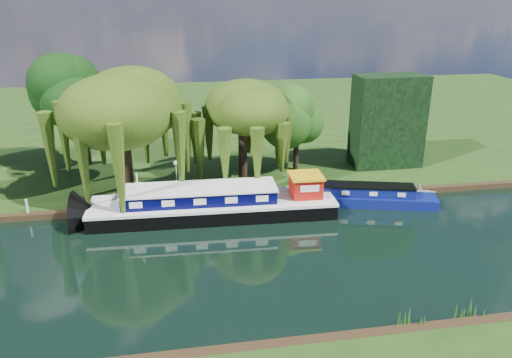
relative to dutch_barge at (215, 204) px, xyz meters
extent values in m
plane|color=black|center=(-3.12, -6.65, -0.91)|extent=(120.00, 120.00, 0.00)
cube|color=#17340E|center=(-3.12, 27.35, -0.68)|extent=(120.00, 52.00, 0.45)
cube|color=black|center=(-0.15, 0.01, -0.48)|extent=(17.34, 4.46, 1.15)
cube|color=silver|center=(-0.15, 0.01, 0.19)|extent=(17.44, 4.54, 0.21)
cube|color=#030333|center=(-1.10, 0.04, 0.76)|extent=(10.77, 3.14, 0.91)
cube|color=silver|center=(-1.10, 0.04, 1.27)|extent=(10.96, 3.34, 0.11)
cube|color=#9B120B|center=(6.54, -0.24, 1.03)|extent=(2.18, 2.18, 1.43)
cube|color=gold|center=(6.54, -0.24, 1.82)|extent=(2.43, 2.43, 0.15)
cylinder|color=silver|center=(-5.31, 0.20, 1.46)|extent=(0.10, 0.10, 2.29)
cube|color=navy|center=(10.77, 0.23, -0.59)|extent=(11.73, 4.83, 0.87)
cube|color=navy|center=(10.77, 0.23, 0.21)|extent=(8.23, 3.47, 0.73)
cube|color=black|center=(10.77, 0.23, 0.62)|extent=(8.35, 3.59, 0.10)
cube|color=silver|center=(7.63, 0.29, 0.25)|extent=(0.57, 0.19, 0.31)
cube|color=silver|center=(9.60, -0.23, 0.25)|extent=(0.57, 0.19, 0.31)
cube|color=silver|center=(11.56, -0.74, 0.25)|extent=(0.57, 0.19, 0.31)
cube|color=silver|center=(13.53, -1.26, 0.25)|extent=(0.57, 0.19, 0.31)
imported|color=silver|center=(15.97, 0.46, -0.91)|extent=(2.63, 2.36, 1.25)
cylinder|color=black|center=(-6.22, 4.37, 2.24)|extent=(0.70, 0.70, 5.40)
ellipsoid|color=#2C420E|center=(-6.22, 4.37, 6.14)|extent=(7.53, 7.53, 4.87)
cylinder|color=black|center=(2.77, 5.31, 1.74)|extent=(0.62, 0.62, 4.39)
ellipsoid|color=#2C420E|center=(2.77, 5.31, 4.92)|extent=(6.00, 6.00, 3.88)
cylinder|color=black|center=(-10.38, 11.91, 2.98)|extent=(0.65, 0.65, 6.87)
ellipsoid|color=black|center=(-10.38, 11.91, 5.79)|extent=(5.50, 5.50, 5.50)
cylinder|color=black|center=(7.72, 7.40, 1.99)|extent=(0.39, 0.39, 4.88)
ellipsoid|color=#194210|center=(7.72, 7.40, 3.99)|extent=(3.91, 3.91, 3.91)
cube|color=black|center=(15.88, 7.35, 3.54)|extent=(6.00, 3.00, 8.00)
cylinder|color=silver|center=(-2.62, 3.85, 0.64)|extent=(0.10, 0.10, 2.20)
sphere|color=white|center=(-2.62, 3.85, 1.92)|extent=(0.36, 0.36, 0.36)
cylinder|color=silver|center=(-13.12, 1.75, 0.04)|extent=(0.16, 0.16, 1.00)
cylinder|color=silver|center=(-7.12, 1.75, 0.04)|extent=(0.16, 0.16, 1.00)
cylinder|color=silver|center=(-0.12, 1.75, 0.04)|extent=(0.16, 0.16, 1.00)
cylinder|color=silver|center=(5.88, 1.75, 0.04)|extent=(0.16, 0.16, 1.00)
cone|color=#1F4612|center=(10.88, -14.25, -0.36)|extent=(1.20, 1.20, 1.10)
cone|color=#1F4612|center=(7.88, -14.35, -0.36)|extent=(1.20, 1.20, 1.10)
camera|label=1|loc=(-2.65, -32.60, 14.25)|focal=35.00mm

